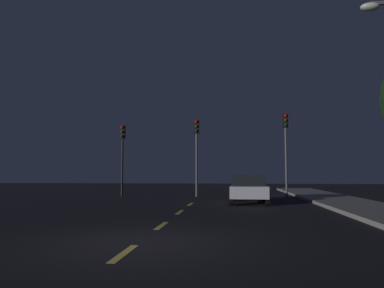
{
  "coord_description": "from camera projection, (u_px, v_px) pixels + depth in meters",
  "views": [
    {
      "loc": [
        2.04,
        -8.3,
        1.5
      ],
      "look_at": [
        -0.28,
        13.56,
        3.19
      ],
      "focal_mm": 35.63,
      "sensor_mm": 36.0,
      "label": 1
    }
  ],
  "objects": [
    {
      "name": "sidewalk_curb_right",
      "position": [
        377.0,
        211.0,
        14.49
      ],
      "size": [
        3.0,
        40.0,
        0.15
      ],
      "primitive_type": "cube",
      "color": "gray",
      "rests_on": "ground_plane"
    },
    {
      "name": "traffic_signal_center",
      "position": [
        197.0,
        143.0,
        24.44
      ],
      "size": [
        0.32,
        0.38,
        4.95
      ],
      "color": "#4C4C51",
      "rests_on": "ground_plane"
    },
    {
      "name": "traffic_signal_left",
      "position": [
        122.0,
        146.0,
        24.94
      ],
      "size": [
        0.32,
        0.38,
        4.66
      ],
      "color": "black",
      "rests_on": "ground_plane"
    },
    {
      "name": "lane_stripe_nearest",
      "position": [
        124.0,
        253.0,
        7.14
      ],
      "size": [
        0.16,
        1.6,
        0.01
      ],
      "primitive_type": "cube",
      "color": "#EACC4C",
      "rests_on": "ground_plane"
    },
    {
      "name": "lane_stripe_third",
      "position": [
        180.0,
        212.0,
        14.68
      ],
      "size": [
        0.16,
        1.6,
        0.01
      ],
      "primitive_type": "cube",
      "color": "#EACC4C",
      "rests_on": "ground_plane"
    },
    {
      "name": "lane_stripe_fourth",
      "position": [
        191.0,
        204.0,
        18.44
      ],
      "size": [
        0.16,
        1.6,
        0.01
      ],
      "primitive_type": "cube",
      "color": "#EACC4C",
      "rests_on": "ground_plane"
    },
    {
      "name": "car_stopped_ahead",
      "position": [
        249.0,
        189.0,
        19.12
      ],
      "size": [
        2.0,
        4.08,
        1.39
      ],
      "color": "silver",
      "rests_on": "ground_plane"
    },
    {
      "name": "ground_plane",
      "position": [
        182.0,
        211.0,
        15.27
      ],
      "size": [
        80.0,
        80.0,
        0.0
      ],
      "primitive_type": "plane",
      "color": "black"
    },
    {
      "name": "traffic_signal_right",
      "position": [
        286.0,
        139.0,
        23.87
      ],
      "size": [
        0.32,
        0.38,
        5.26
      ],
      "color": "#4C4C51",
      "rests_on": "ground_plane"
    },
    {
      "name": "lane_stripe_second",
      "position": [
        162.0,
        226.0,
        10.91
      ],
      "size": [
        0.16,
        1.6,
        0.01
      ],
      "primitive_type": "cube",
      "color": "#EACC4C",
      "rests_on": "ground_plane"
    }
  ]
}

